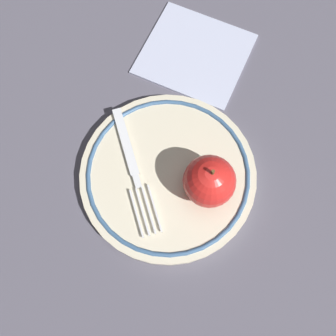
% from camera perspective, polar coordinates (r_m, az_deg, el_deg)
% --- Properties ---
extents(ground_plane, '(2.00, 2.00, 0.00)m').
position_cam_1_polar(ground_plane, '(0.50, 0.93, -3.54)').
color(ground_plane, '#524F5C').
extents(plate, '(0.23, 0.23, 0.02)m').
position_cam_1_polar(plate, '(0.50, 0.00, -1.03)').
color(plate, beige).
rests_on(plate, ground_plane).
extents(apple_red_whole, '(0.07, 0.07, 0.07)m').
position_cam_1_polar(apple_red_whole, '(0.46, 6.32, -2.02)').
color(apple_red_whole, red).
rests_on(apple_red_whole, plate).
extents(fork, '(0.13, 0.15, 0.00)m').
position_cam_1_polar(fork, '(0.49, -5.44, 0.46)').
color(fork, silver).
rests_on(fork, plate).
extents(napkin_folded, '(0.16, 0.17, 0.01)m').
position_cam_1_polar(napkin_folded, '(0.59, 4.12, 17.06)').
color(napkin_folded, '#B1B8D4').
rests_on(napkin_folded, ground_plane).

